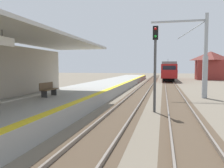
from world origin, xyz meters
TOP-DOWN VIEW (x-y plane):
  - station_platform at (-2.50, 16.00)m, footprint 5.00×80.00m
  - track_pair_nearest_platform at (1.90, 20.00)m, footprint 2.34×120.00m
  - track_pair_middle at (5.30, 20.00)m, footprint 2.34×120.00m
  - approaching_train at (5.30, 50.38)m, footprint 2.93×19.60m
  - rail_signal_post at (3.76, 14.18)m, footprint 0.32×0.34m
  - catenary_pylon_far_side at (7.58, 21.54)m, footprint 5.00×0.40m
  - platform_bench at (-2.89, 13.25)m, footprint 0.45×1.60m
  - distant_trackside_house at (14.62, 53.87)m, footprint 6.60×5.28m

SIDE VIEW (x-z plane):
  - track_pair_nearest_platform at x=1.90m, z-range -0.03..0.13m
  - track_pair_middle at x=5.30m, z-range -0.03..0.13m
  - station_platform at x=-2.50m, z-range 0.00..0.90m
  - platform_bench at x=-2.89m, z-range 0.93..1.81m
  - approaching_train at x=5.30m, z-range -0.20..4.56m
  - rail_signal_post at x=3.76m, z-range 0.59..5.79m
  - distant_trackside_house at x=14.62m, z-range 0.14..6.54m
  - catenary_pylon_far_side at x=7.58m, z-range -0.15..7.35m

